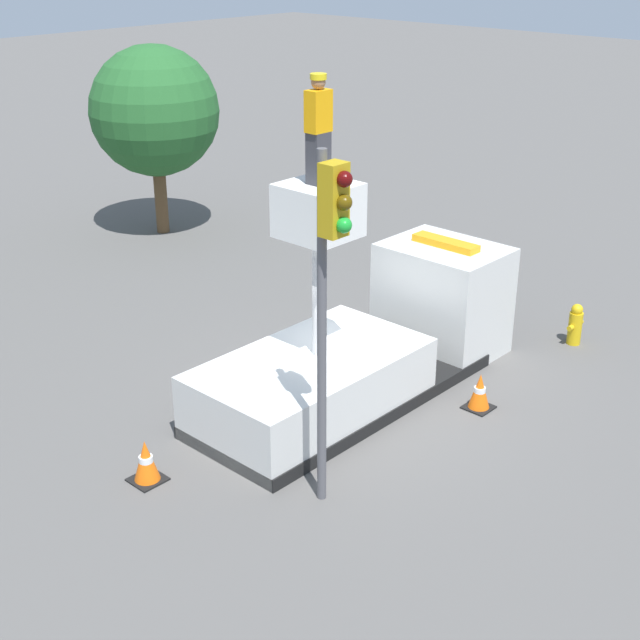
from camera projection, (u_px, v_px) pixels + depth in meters
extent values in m
plane|color=#565451|center=(344.00, 399.00, 16.65)|extent=(120.00, 120.00, 0.00)
cube|color=black|center=(344.00, 393.00, 16.60)|extent=(6.08, 2.43, 0.24)
cube|color=silver|center=(311.00, 387.00, 15.81)|extent=(4.28, 2.37, 1.20)
cube|color=silver|center=(442.00, 298.00, 18.24)|extent=(1.80, 2.37, 2.25)
cube|color=black|center=(469.00, 266.00, 18.67)|extent=(0.03, 2.01, 0.90)
cube|color=orange|center=(446.00, 243.00, 17.76)|extent=(0.36, 1.42, 0.14)
cylinder|color=silver|center=(318.00, 294.00, 15.25)|extent=(0.22, 0.22, 2.27)
cube|color=white|center=(318.00, 210.00, 14.65)|extent=(1.14, 1.14, 0.90)
cube|color=#38383D|center=(318.00, 158.00, 14.30)|extent=(0.34, 0.26, 0.84)
cube|color=#F29E0C|center=(318.00, 111.00, 14.00)|extent=(0.40, 0.26, 0.66)
sphere|color=#9E704C|center=(318.00, 82.00, 13.82)|extent=(0.23, 0.23, 0.23)
cylinder|color=yellow|center=(318.00, 76.00, 13.78)|extent=(0.26, 0.26, 0.09)
cylinder|color=#515156|center=(322.00, 338.00, 12.68)|extent=(0.14, 0.14, 5.44)
cube|color=#B79314|center=(334.00, 200.00, 11.72)|extent=(0.34, 0.28, 1.00)
sphere|color=#490707|center=(344.00, 179.00, 11.48)|extent=(0.22, 0.22, 0.22)
sphere|color=#503C07|center=(344.00, 202.00, 11.60)|extent=(0.22, 0.22, 0.22)
sphere|color=green|center=(344.00, 225.00, 11.73)|extent=(0.22, 0.22, 0.22)
cylinder|color=gold|center=(575.00, 328.00, 18.75)|extent=(0.29, 0.29, 0.71)
sphere|color=gold|center=(577.00, 310.00, 18.58)|extent=(0.24, 0.24, 0.24)
cylinder|color=gold|center=(570.00, 328.00, 18.58)|extent=(0.12, 0.11, 0.11)
cylinder|color=gold|center=(580.00, 322.00, 18.86)|extent=(0.12, 0.11, 0.11)
cube|color=black|center=(148.00, 479.00, 14.19)|extent=(0.52, 0.52, 0.03)
cone|color=orange|center=(146.00, 461.00, 14.05)|extent=(0.43, 0.43, 0.72)
cylinder|color=white|center=(146.00, 459.00, 14.04)|extent=(0.22, 0.22, 0.10)
cube|color=black|center=(478.00, 407.00, 16.34)|extent=(0.49, 0.49, 0.03)
cone|color=orange|center=(480.00, 391.00, 16.20)|extent=(0.41, 0.41, 0.69)
cylinder|color=white|center=(480.00, 390.00, 16.19)|extent=(0.21, 0.21, 0.10)
cylinder|color=brown|center=(161.00, 194.00, 25.42)|extent=(0.36, 0.36, 2.23)
sphere|color=#235B28|center=(154.00, 111.00, 24.47)|extent=(3.57, 3.57, 3.57)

